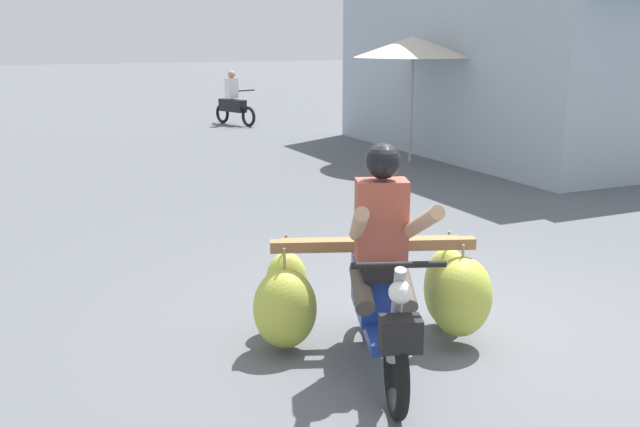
# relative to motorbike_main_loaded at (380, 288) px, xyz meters

# --- Properties ---
(ground_plane) EXTENTS (120.00, 120.00, 0.00)m
(ground_plane) POSITION_rel_motorbike_main_loaded_xyz_m (0.59, 0.12, -0.49)
(ground_plane) COLOR #56595E
(motorbike_main_loaded) EXTENTS (1.85, 1.93, 1.58)m
(motorbike_main_loaded) POSITION_rel_motorbike_main_loaded_xyz_m (0.00, 0.00, 0.00)
(motorbike_main_loaded) COLOR black
(motorbike_main_loaded) RESTS_ON ground
(motorbike_distant_ahead_left) EXTENTS (0.72, 1.55, 1.40)m
(motorbike_distant_ahead_left) POSITION_rel_motorbike_main_loaded_xyz_m (3.38, 13.79, 0.08)
(motorbike_distant_ahead_left) COLOR black
(motorbike_distant_ahead_left) RESTS_ON ground
(shopfront_building) EXTENTS (3.48, 7.69, 4.17)m
(shopfront_building) POSITION_rel_motorbike_main_loaded_xyz_m (6.83, 7.21, 1.60)
(shopfront_building) COLOR #9EADB7
(shopfront_building) RESTS_ON ground
(market_umbrella_near_shop) EXTENTS (2.13, 2.13, 2.26)m
(market_umbrella_near_shop) POSITION_rel_motorbike_main_loaded_xyz_m (4.51, 6.87, 1.58)
(market_umbrella_near_shop) COLOR #99999E
(market_umbrella_near_shop) RESTS_ON ground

